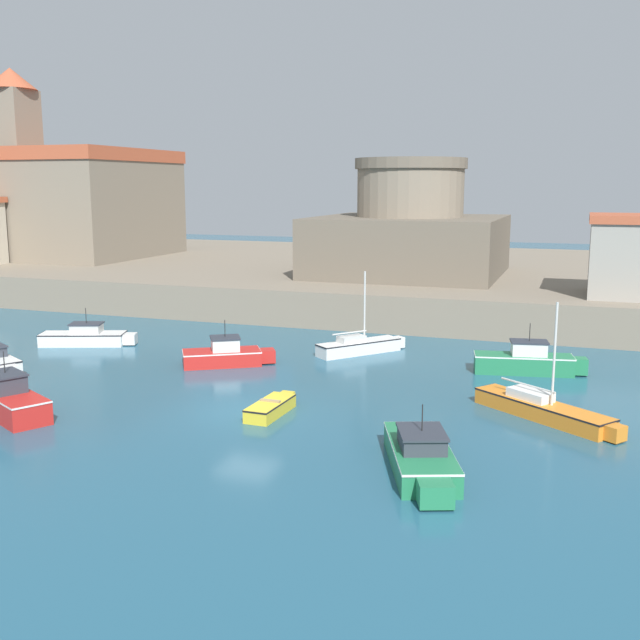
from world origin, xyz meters
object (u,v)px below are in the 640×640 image
at_px(motorboat_white_2, 86,337).
at_px(sailboat_white_4, 360,346).
at_px(dinghy_yellow_3, 271,407).
at_px(motorboat_green_6, 421,456).
at_px(harbor_shed_near_wharf, 635,255).
at_px(motorboat_red_1, 7,399).
at_px(sailboat_orange_5, 543,409).
at_px(motorboat_green_7, 527,361).
at_px(fortress, 409,234).
at_px(motorboat_red_0, 225,355).
at_px(church, 85,197).

xyz_separation_m(motorboat_white_2, sailboat_white_4, (16.03, 3.24, -0.05)).
distance_m(dinghy_yellow_3, motorboat_green_6, 8.30).
bearing_deg(sailboat_white_4, harbor_shed_near_wharf, 36.99).
distance_m(motorboat_red_1, sailboat_orange_5, 22.11).
height_order(motorboat_white_2, sailboat_orange_5, sailboat_orange_5).
height_order(motorboat_white_2, sailboat_white_4, sailboat_white_4).
relative_size(motorboat_white_2, motorboat_green_7, 1.01).
height_order(motorboat_white_2, dinghy_yellow_3, motorboat_white_2).
xyz_separation_m(motorboat_green_6, fortress, (-8.26, 34.37, 5.08)).
distance_m(motorboat_red_0, motorboat_white_2, 10.24).
bearing_deg(church, sailboat_white_4, -32.67).
relative_size(church, harbor_shed_near_wharf, 2.96).
distance_m(sailboat_white_4, motorboat_green_7, 9.38).
bearing_deg(dinghy_yellow_3, motorboat_green_6, -30.01).
xyz_separation_m(motorboat_red_1, dinghy_yellow_3, (10.35, 3.65, -0.35)).
distance_m(motorboat_green_6, fortress, 35.71).
distance_m(church, harbor_shed_near_wharf, 50.26).
bearing_deg(church, motorboat_red_1, -57.91).
height_order(dinghy_yellow_3, motorboat_green_6, motorboat_green_6).
height_order(motorboat_red_1, fortress, fortress).
distance_m(motorboat_white_2, dinghy_yellow_3, 18.12).
xyz_separation_m(motorboat_red_1, harbor_shed_near_wharf, (25.27, 26.85, 4.38)).
height_order(motorboat_green_6, harbor_shed_near_wharf, harbor_shed_near_wharf).
bearing_deg(motorboat_green_7, sailboat_white_4, 170.77).
height_order(sailboat_white_4, motorboat_green_6, sailboat_white_4).
distance_m(motorboat_white_2, sailboat_orange_5, 27.11).
relative_size(motorboat_red_0, sailboat_orange_5, 0.80).
height_order(motorboat_red_0, motorboat_white_2, motorboat_red_0).
bearing_deg(motorboat_white_2, harbor_shed_near_wharf, 24.96).
bearing_deg(harbor_shed_near_wharf, church, 167.42).
xyz_separation_m(motorboat_white_2, motorboat_green_7, (25.29, 1.74, 0.13)).
bearing_deg(motorboat_white_2, dinghy_yellow_3, -29.44).
height_order(sailboat_orange_5, church, church).
relative_size(motorboat_red_0, fortress, 0.34).
xyz_separation_m(motorboat_red_0, church, (-28.34, 26.98, 7.64)).
bearing_deg(motorboat_red_1, motorboat_green_6, -1.64).
bearing_deg(harbor_shed_near_wharf, motorboat_green_6, -105.81).
relative_size(motorboat_red_1, motorboat_green_7, 0.99).
xyz_separation_m(motorboat_green_6, church, (-41.21, 38.28, 7.65)).
bearing_deg(harbor_shed_near_wharf, fortress, 156.32).
bearing_deg(motorboat_green_7, motorboat_red_0, -167.05).
bearing_deg(sailboat_white_4, fortress, 94.20).
relative_size(motorboat_red_1, fortress, 0.40).
relative_size(motorboat_white_2, church, 0.32).
bearing_deg(sailboat_orange_5, harbor_shed_near_wharf, 78.13).
bearing_deg(dinghy_yellow_3, motorboat_green_7, 48.25).
height_order(dinghy_yellow_3, motorboat_green_7, motorboat_green_7).
bearing_deg(motorboat_white_2, sailboat_white_4, 11.43).
bearing_deg(sailboat_orange_5, church, 145.26).
xyz_separation_m(dinghy_yellow_3, harbor_shed_near_wharf, (14.92, 23.20, 4.73)).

